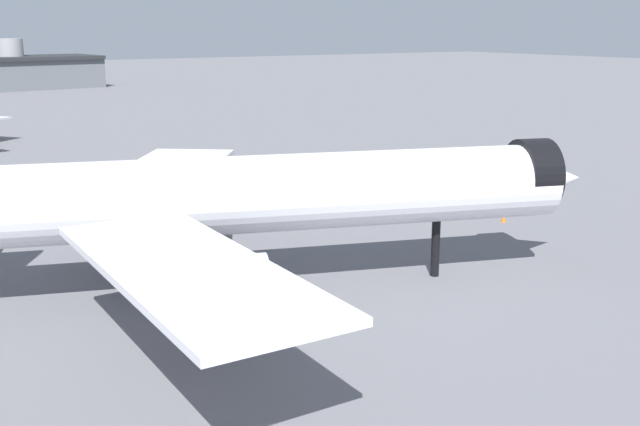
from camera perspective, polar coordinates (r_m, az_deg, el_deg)
The scene contains 6 objects.
ground at distance 63.11m, azimuth -6.36°, elevation -6.11°, with size 900.00×900.00×0.00m, color slate.
airliner_near_gate at distance 61.40m, azimuth -7.27°, elevation 1.17°, with size 62.61×55.70×18.38m.
service_truck_front at distance 94.25m, azimuth 8.10°, elevation 1.56°, with size 3.13×5.74×3.00m.
baggage_tug_wing at distance 99.43m, azimuth -12.11°, elevation 1.67°, with size 2.44×3.46×1.85m.
traffic_cone_near_nose at distance 87.88m, azimuth 13.67°, elevation -0.42°, with size 0.59×0.59×0.73m, color #F2600C.
traffic_cone_wingtip at distance 91.97m, azimuth -22.87°, elevation -0.48°, with size 0.64×0.64×0.80m, color #F2600C.
Camera 1 is at (-25.96, -53.35, 21.50)m, focal length 42.44 mm.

